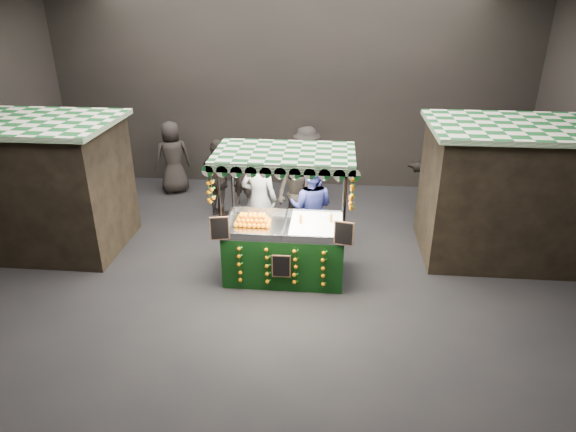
{
  "coord_description": "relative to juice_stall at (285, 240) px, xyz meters",
  "views": [
    {
      "loc": [
        1.19,
        -7.8,
        4.91
      ],
      "look_at": [
        0.4,
        0.55,
        1.06
      ],
      "focal_mm": 31.77,
      "sensor_mm": 36.0,
      "label": 1
    }
  ],
  "objects": [
    {
      "name": "vendor_grey",
      "position": [
        -0.63,
        1.19,
        0.26
      ],
      "size": [
        0.76,
        0.54,
        1.98
      ],
      "rotation": [
        0.0,
        0.0,
        3.05
      ],
      "color": "gray",
      "rests_on": "ground"
    },
    {
      "name": "ground",
      "position": [
        -0.38,
        -0.23,
        -0.73
      ],
      "size": [
        12.0,
        12.0,
        0.0
      ],
      "primitive_type": "plane",
      "color": "black",
      "rests_on": "ground"
    },
    {
      "name": "shopper_5",
      "position": [
        3.17,
        2.83,
        0.23
      ],
      "size": [
        1.76,
        1.54,
        1.92
      ],
      "rotation": [
        0.0,
        0.0,
        2.48
      ],
      "color": "#282420",
      "rests_on": "ground"
    },
    {
      "name": "market_hall",
      "position": [
        -0.38,
        -0.23,
        2.65
      ],
      "size": [
        12.1,
        10.1,
        5.05
      ],
      "color": "black",
      "rests_on": "ground"
    },
    {
      "name": "shopper_2",
      "position": [
        -1.74,
        2.5,
        0.17
      ],
      "size": [
        1.12,
        0.96,
        1.81
      ],
      "rotation": [
        0.0,
        0.0,
        2.54
      ],
      "color": "black",
      "rests_on": "ground"
    },
    {
      "name": "shopper_3",
      "position": [
        0.15,
        3.63,
        0.19
      ],
      "size": [
        1.38,
        1.2,
        1.85
      ],
      "rotation": [
        0.0,
        0.0,
        0.54
      ],
      "color": "#282320",
      "rests_on": "ground"
    },
    {
      "name": "shopper_0",
      "position": [
        -1.34,
        3.21,
        0.04
      ],
      "size": [
        0.63,
        0.48,
        1.54
      ],
      "rotation": [
        0.0,
        0.0,
        -0.21
      ],
      "color": "#2E2825",
      "rests_on": "ground"
    },
    {
      "name": "neighbour_stall_right",
      "position": [
        4.02,
        1.27,
        0.58
      ],
      "size": [
        3.0,
        2.2,
        2.6
      ],
      "color": "black",
      "rests_on": "ground"
    },
    {
      "name": "shopper_1",
      "position": [
        0.03,
        1.7,
        0.15
      ],
      "size": [
        1.09,
        1.08,
        1.77
      ],
      "rotation": [
        0.0,
        0.0,
        -0.75
      ],
      "color": "black",
      "rests_on": "ground"
    },
    {
      "name": "vendor_blue",
      "position": [
        0.41,
        1.08,
        0.18
      ],
      "size": [
        0.99,
        0.82,
        1.83
      ],
      "rotation": [
        0.0,
        0.0,
        2.98
      ],
      "color": "navy",
      "rests_on": "ground"
    },
    {
      "name": "shopper_4",
      "position": [
        -3.22,
        3.88,
        0.18
      ],
      "size": [
        1.06,
        0.93,
        1.83
      ],
      "rotation": [
        0.0,
        0.0,
        3.62
      ],
      "color": "black",
      "rests_on": "ground"
    },
    {
      "name": "juice_stall",
      "position": [
        0.0,
        0.0,
        0.0
      ],
      "size": [
        2.44,
        1.43,
        2.36
      ],
      "color": "black",
      "rests_on": "ground"
    },
    {
      "name": "neighbour_stall_left",
      "position": [
        -4.78,
        0.77,
        0.58
      ],
      "size": [
        3.0,
        2.2,
        2.6
      ],
      "color": "black",
      "rests_on": "ground"
    }
  ]
}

